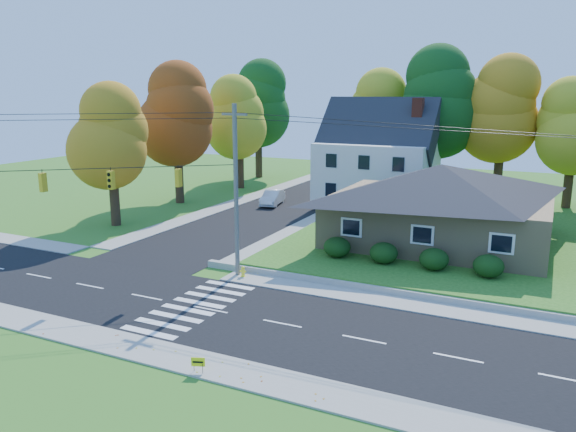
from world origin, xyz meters
name	(u,v)px	position (x,y,z in m)	size (l,w,h in m)	color
ground	(210,310)	(0.00, 0.00, 0.00)	(120.00, 120.00, 0.00)	#3D7923
road_main	(210,310)	(0.00, 0.00, 0.01)	(90.00, 8.00, 0.02)	black
road_cross	(290,204)	(-8.00, 26.00, 0.01)	(8.00, 44.00, 0.02)	black
sidewalk_north	(258,280)	(0.00, 5.00, 0.04)	(90.00, 2.00, 0.08)	#9C9A90
sidewalk_south	(144,350)	(0.00, -5.00, 0.04)	(90.00, 2.00, 0.08)	#9C9A90
lawn	(520,237)	(13.00, 21.00, 0.25)	(30.00, 30.00, 0.50)	#3D7923
ranch_house	(440,203)	(8.00, 16.00, 3.27)	(14.60, 10.60, 5.40)	tan
colonial_house	(378,159)	(0.04, 28.00, 4.58)	(10.40, 8.40, 9.60)	silver
hedge_row	(408,256)	(7.50, 9.80, 1.14)	(10.70, 1.70, 1.27)	#163A10
traffic_infrastructure	(220,204)	(-0.15, 1.35, 5.15)	(38.10, 10.66, 10.00)	#666059
tree_lot_0	(377,115)	(-2.00, 34.00, 8.31)	(6.72, 6.72, 12.51)	#3F2A19
tree_lot_1	(436,102)	(4.00, 33.00, 9.61)	(7.84, 7.84, 14.60)	#3F2A19
tree_lot_2	(503,110)	(10.00, 34.00, 8.96)	(7.28, 7.28, 13.56)	#3F2A19
tree_lot_3	(574,127)	(16.00, 33.00, 7.65)	(6.16, 6.16, 11.47)	#3F2A19
tree_west_0	(110,137)	(-17.00, 12.00, 7.15)	(6.16, 6.16, 11.47)	#3F2A19
tree_west_1	(176,115)	(-18.00, 22.00, 8.46)	(7.28, 7.28, 13.56)	#3F2A19
tree_west_2	(239,118)	(-17.00, 32.00, 7.81)	(6.72, 6.72, 12.51)	#3F2A19
tree_west_3	(258,104)	(-19.00, 40.00, 9.11)	(7.84, 7.84, 14.60)	#3F2A19
white_car	(272,198)	(-9.29, 24.84, 0.72)	(1.49, 4.26, 1.40)	silver
fire_hydrant	(243,272)	(-1.03, 5.02, 0.33)	(0.40, 0.31, 0.69)	yellow
yard_sign	(198,362)	(3.18, -5.66, 0.48)	(0.52, 0.22, 0.68)	black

